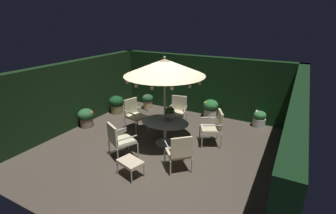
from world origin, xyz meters
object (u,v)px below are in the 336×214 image
patio_dining_table (165,126)px  potted_plant_left_near (148,100)px  patio_chair_northeast (178,109)px  patio_chair_east (134,113)px  patio_chair_north (214,126)px  centerpiece_planter (170,113)px  patio_chair_south (179,151)px  potted_plant_back_left (86,117)px  potted_plant_left_far (259,119)px  patio_umbrella (165,67)px  potted_plant_right_near (210,108)px  patio_chair_southeast (119,139)px  potted_plant_front_corner (116,104)px  ottoman_footrest (130,163)px

patio_dining_table → potted_plant_left_near: size_ratio=2.45×
patio_chair_northeast → patio_chair_east: (-1.14, -1.03, 0.02)m
potted_plant_left_near → patio_chair_north: bearing=-26.6°
patio_dining_table → centerpiece_planter: size_ratio=3.48×
patio_chair_south → patio_chair_east: bearing=148.3°
potted_plant_back_left → potted_plant_left_far: 6.02m
patio_umbrella → potted_plant_back_left: 3.60m
potted_plant_back_left → patio_chair_northeast: bearing=31.1°
patio_chair_south → potted_plant_right_near: bearing=97.7°
patio_chair_southeast → potted_plant_back_left: bearing=155.0°
patio_chair_northeast → potted_plant_back_left: (-2.73, -1.65, -0.23)m
patio_umbrella → patio_chair_southeast: patio_umbrella is taller
patio_chair_south → potted_plant_front_corner: size_ratio=1.43×
patio_chair_north → potted_plant_back_left: patio_chair_north is taller
patio_chair_east → patio_chair_southeast: 1.87m
patio_umbrella → potted_plant_right_near: patio_umbrella is taller
patio_chair_south → ottoman_footrest: (-0.94, -0.74, -0.20)m
potted_plant_back_left → potted_plant_front_corner: potted_plant_front_corner is taller
patio_chair_southeast → potted_plant_back_left: patio_chair_southeast is taller
potted_plant_left_far → potted_plant_front_corner: size_ratio=0.82×
patio_umbrella → patio_chair_north: (1.30, 0.67, -1.73)m
patio_chair_north → patio_chair_northeast: bearing=154.0°
patio_umbrella → patio_chair_north: patio_umbrella is taller
patio_umbrella → patio_chair_east: patio_umbrella is taller
patio_umbrella → potted_plant_right_near: bearing=79.7°
patio_chair_south → patio_umbrella: bearing=133.0°
centerpiece_planter → potted_plant_left_far: size_ratio=0.73×
patio_chair_northeast → ottoman_footrest: size_ratio=1.53×
patio_chair_east → potted_plant_front_corner: bearing=148.9°
patio_chair_northeast → potted_plant_left_near: size_ratio=1.72×
patio_chair_east → patio_chair_south: patio_chair_east is taller
patio_chair_east → patio_umbrella: bearing=-16.4°
patio_umbrella → centerpiece_planter: 1.39m
potted_plant_back_left → potted_plant_left_far: potted_plant_back_left is taller
patio_chair_southeast → potted_plant_back_left: 2.59m
potted_plant_left_far → potted_plant_left_near: size_ratio=0.96×
patio_chair_southeast → ottoman_footrest: patio_chair_southeast is taller
potted_plant_right_near → potted_plant_front_corner: (-3.43, -1.35, 0.01)m
patio_chair_southeast → potted_plant_front_corner: (-2.27, 2.64, -0.21)m
potted_plant_back_left → potted_plant_front_corner: (0.07, 1.55, 0.02)m
ottoman_footrest → patio_dining_table: bearing=92.0°
patio_dining_table → potted_plant_back_left: size_ratio=2.24×
patio_dining_table → potted_plant_right_near: size_ratio=2.13×
patio_chair_northeast → ottoman_footrest: 3.28m
potted_plant_left_far → patio_chair_southeast: bearing=-126.8°
patio_chair_northeast → potted_plant_left_far: 2.85m
potted_plant_front_corner → potted_plant_left_near: bearing=53.6°
patio_umbrella → patio_chair_northeast: bearing=100.7°
potted_plant_back_left → patio_umbrella: bearing=4.0°
potted_plant_left_near → potted_plant_front_corner: (-0.79, -1.07, 0.05)m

